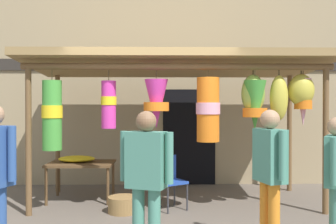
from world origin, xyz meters
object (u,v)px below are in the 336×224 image
object	(u,v)px
wicker_basket_by_table	(123,205)
passerby_at_right	(336,174)
display_table	(81,166)
shopper_by_bananas	(146,174)
flower_heap_on_table	(77,159)
folding_chair	(169,177)
customer_foreground	(270,168)

from	to	relation	value
wicker_basket_by_table	passerby_at_right	distance (m)	3.15
display_table	shopper_by_bananas	xyz separation A→B (m)	(1.23, -2.73, 0.34)
flower_heap_on_table	folding_chair	bearing A→B (deg)	-22.20
flower_heap_on_table	customer_foreground	xyz separation A→B (m)	(2.69, -2.53, 0.22)
customer_foreground	passerby_at_right	size ratio (longest dim) A/B	1.06
customer_foreground	shopper_by_bananas	world-z (taller)	customer_foreground
customer_foreground	passerby_at_right	world-z (taller)	customer_foreground
display_table	flower_heap_on_table	bearing A→B (deg)	141.71
wicker_basket_by_table	shopper_by_bananas	size ratio (longest dim) A/B	0.29
customer_foreground	shopper_by_bananas	distance (m)	1.40
display_table	shopper_by_bananas	distance (m)	3.02
flower_heap_on_table	passerby_at_right	world-z (taller)	passerby_at_right
display_table	folding_chair	bearing A→B (deg)	-21.16
wicker_basket_by_table	customer_foreground	size ratio (longest dim) A/B	0.29
folding_chair	passerby_at_right	bearing A→B (deg)	-46.62
folding_chair	passerby_at_right	distance (m)	2.68
shopper_by_bananas	flower_heap_on_table	bearing A→B (deg)	115.17
customer_foreground	display_table	bearing A→B (deg)	136.65
passerby_at_right	flower_heap_on_table	bearing A→B (deg)	142.97
folding_chair	wicker_basket_by_table	xyz separation A→B (m)	(-0.71, -0.22, -0.38)
display_table	customer_foreground	world-z (taller)	customer_foreground
display_table	customer_foreground	bearing A→B (deg)	-43.35
flower_heap_on_table	shopper_by_bananas	xyz separation A→B (m)	(1.32, -2.80, 0.22)
passerby_at_right	folding_chair	bearing A→B (deg)	133.38
folding_chair	shopper_by_bananas	xyz separation A→B (m)	(-0.28, -2.15, 0.43)
display_table	wicker_basket_by_table	xyz separation A→B (m)	(0.81, -0.81, -0.47)
customer_foreground	flower_heap_on_table	bearing A→B (deg)	136.79
flower_heap_on_table	folding_chair	xyz separation A→B (m)	(1.60, -0.65, -0.21)
display_table	passerby_at_right	world-z (taller)	passerby_at_right
flower_heap_on_table	shopper_by_bananas	size ratio (longest dim) A/B	0.40
customer_foreground	wicker_basket_by_table	bearing A→B (deg)	137.45
wicker_basket_by_table	shopper_by_bananas	world-z (taller)	shopper_by_bananas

